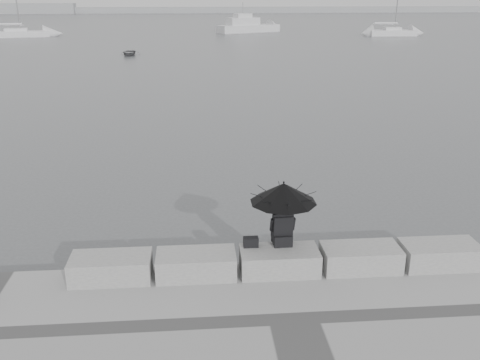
{
  "coord_description": "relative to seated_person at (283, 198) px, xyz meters",
  "views": [
    {
      "loc": [
        -1.62,
        -10.11,
        5.97
      ],
      "look_at": [
        -0.52,
        3.0,
        1.32
      ],
      "focal_mm": 40.0,
      "sensor_mm": 36.0,
      "label": 1
    }
  ],
  "objects": [
    {
      "name": "seated_person",
      "position": [
        0.0,
        0.0,
        0.0
      ],
      "size": [
        1.37,
        1.37,
        1.39
      ],
      "rotation": [
        0.0,
        0.0,
        0.05
      ],
      "color": "black",
      "rests_on": "stone_block_centre"
    },
    {
      "name": "sailboat_left",
      "position": [
        -26.13,
        68.59,
        -1.52
      ],
      "size": [
        8.9,
        4.32,
        12.9
      ],
      "rotation": [
        0.0,
        0.0,
        0.23
      ],
      "color": "silver",
      "rests_on": "ground"
    },
    {
      "name": "ground",
      "position": [
        -0.09,
        0.18,
        -2.03
      ],
      "size": [
        360.0,
        360.0,
        0.0
      ],
      "primitive_type": "plane",
      "color": "#4A4C4F",
      "rests_on": "ground"
    },
    {
      "name": "sailboat_right",
      "position": [
        26.35,
        66.52,
        -1.49
      ],
      "size": [
        6.52,
        2.48,
        12.9
      ],
      "rotation": [
        0.0,
        0.0,
        -0.01
      ],
      "color": "silver",
      "rests_on": "ground"
    },
    {
      "name": "stone_block_right",
      "position": [
        1.61,
        -0.27,
        -1.28
      ],
      "size": [
        1.6,
        0.8,
        0.5
      ],
      "primitive_type": "cube",
      "color": "gray",
      "rests_on": "promenade"
    },
    {
      "name": "stone_block_left",
      "position": [
        -1.79,
        -0.27,
        -1.28
      ],
      "size": [
        1.6,
        0.8,
        0.5
      ],
      "primitive_type": "cube",
      "color": "gray",
      "rests_on": "promenade"
    },
    {
      "name": "stone_block_centre",
      "position": [
        -0.09,
        -0.27,
        -1.28
      ],
      "size": [
        1.6,
        0.8,
        0.5
      ],
      "primitive_type": "cube",
      "color": "gray",
      "rests_on": "promenade"
    },
    {
      "name": "stone_block_far_left",
      "position": [
        -3.49,
        -0.27,
        -1.28
      ],
      "size": [
        1.6,
        0.8,
        0.5
      ],
      "primitive_type": "cube",
      "color": "gray",
      "rests_on": "promenade"
    },
    {
      "name": "dinghy",
      "position": [
        -8.14,
        44.76,
        -1.79
      ],
      "size": [
        2.88,
        1.32,
        0.48
      ],
      "primitive_type": "imported",
      "rotation": [
        0.0,
        0.0,
        -0.04
      ],
      "color": "slate",
      "rests_on": "ground"
    },
    {
      "name": "bag",
      "position": [
        -0.66,
        -0.04,
        -0.94
      ],
      "size": [
        0.31,
        0.18,
        0.2
      ],
      "primitive_type": "cube",
      "color": "black",
      "rests_on": "stone_block_centre"
    },
    {
      "name": "motor_cruiser",
      "position": [
        6.69,
        75.15,
        -1.14
      ],
      "size": [
        10.08,
        6.73,
        4.5
      ],
      "rotation": [
        0.0,
        0.0,
        0.44
      ],
      "color": "silver",
      "rests_on": "ground"
    },
    {
      "name": "stone_block_far_right",
      "position": [
        3.31,
        -0.27,
        -1.28
      ],
      "size": [
        1.6,
        0.8,
        0.5
      ],
      "primitive_type": "cube",
      "color": "gray",
      "rests_on": "promenade"
    },
    {
      "name": "distant_landmass",
      "position": [
        -8.23,
        154.7,
        -1.14
      ],
      "size": [
        180.0,
        8.0,
        2.8
      ],
      "color": "gray",
      "rests_on": "ground"
    }
  ]
}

